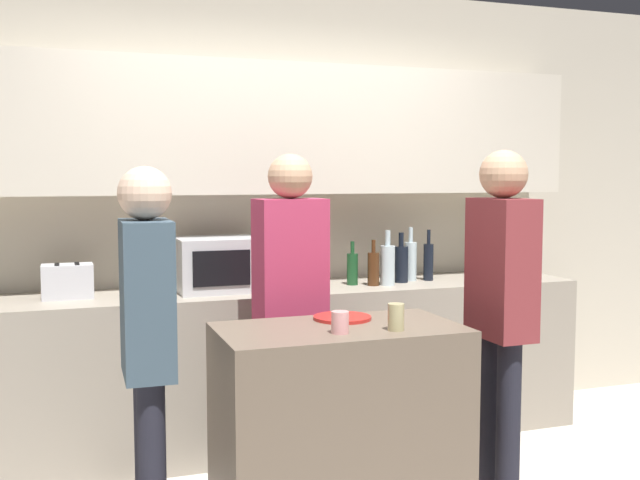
{
  "coord_description": "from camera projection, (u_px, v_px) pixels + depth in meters",
  "views": [
    {
      "loc": [
        -1.2,
        -2.71,
        1.56
      ],
      "look_at": [
        -0.09,
        0.48,
        1.27
      ],
      "focal_mm": 42.0,
      "sensor_mm": 36.0,
      "label": 1
    }
  ],
  "objects": [
    {
      "name": "bottle_4",
      "position": [
        410.0,
        260.0,
        4.59
      ],
      "size": [
        0.08,
        0.08,
        0.33
      ],
      "color": "silver",
      "rests_on": "back_counter"
    },
    {
      "name": "person_right",
      "position": [
        291.0,
        291.0,
        3.67
      ],
      "size": [
        0.36,
        0.22,
        1.66
      ],
      "rotation": [
        0.0,
        0.0,
        -3.05
      ],
      "color": "black",
      "rests_on": "ground_plane"
    },
    {
      "name": "bottle_2",
      "position": [
        388.0,
        264.0,
        4.4
      ],
      "size": [
        0.09,
        0.09,
        0.32
      ],
      "color": "silver",
      "rests_on": "back_counter"
    },
    {
      "name": "back_counter",
      "position": [
        283.0,
        366.0,
        4.34
      ],
      "size": [
        3.6,
        0.62,
        0.91
      ],
      "color": "gray",
      "rests_on": "ground_plane"
    },
    {
      "name": "kitchen_island",
      "position": [
        339.0,
        431.0,
        3.22
      ],
      "size": [
        1.04,
        0.58,
        0.92
      ],
      "color": "brown",
      "rests_on": "ground_plane"
    },
    {
      "name": "cup_1",
      "position": [
        340.0,
        322.0,
        3.04
      ],
      "size": [
        0.07,
        0.07,
        0.09
      ],
      "color": "pink",
      "rests_on": "kitchen_island"
    },
    {
      "name": "toaster",
      "position": [
        68.0,
        281.0,
        3.93
      ],
      "size": [
        0.26,
        0.16,
        0.18
      ],
      "color": "silver",
      "rests_on": "back_counter"
    },
    {
      "name": "person_left",
      "position": [
        501.0,
        297.0,
        3.44
      ],
      "size": [
        0.22,
        0.34,
        1.67
      ],
      "rotation": [
        0.0,
        0.0,
        -4.7
      ],
      "color": "black",
      "rests_on": "ground_plane"
    },
    {
      "name": "plate_on_island",
      "position": [
        342.0,
        318.0,
        3.34
      ],
      "size": [
        0.26,
        0.26,
        0.01
      ],
      "color": "red",
      "rests_on": "kitchen_island"
    },
    {
      "name": "person_center",
      "position": [
        148.0,
        333.0,
        2.93
      ],
      "size": [
        0.21,
        0.34,
        1.59
      ],
      "rotation": [
        0.0,
        0.0,
        -1.59
      ],
      "color": "black",
      "rests_on": "ground_plane"
    },
    {
      "name": "cup_0",
      "position": [
        396.0,
        317.0,
        3.1
      ],
      "size": [
        0.07,
        0.07,
        0.11
      ],
      "color": "tan",
      "rests_on": "kitchen_island"
    },
    {
      "name": "bottle_5",
      "position": [
        428.0,
        261.0,
        4.6
      ],
      "size": [
        0.06,
        0.06,
        0.31
      ],
      "color": "black",
      "rests_on": "back_counter"
    },
    {
      "name": "microwave",
      "position": [
        223.0,
        264.0,
        4.2
      ],
      "size": [
        0.52,
        0.39,
        0.3
      ],
      "color": "#B7BABC",
      "rests_on": "back_counter"
    },
    {
      "name": "bottle_3",
      "position": [
        401.0,
        263.0,
        4.52
      ],
      "size": [
        0.09,
        0.09,
        0.3
      ],
      "color": "black",
      "rests_on": "back_counter"
    },
    {
      "name": "back_wall",
      "position": [
        269.0,
        179.0,
        4.5
      ],
      "size": [
        6.4,
        0.4,
        2.7
      ],
      "color": "beige",
      "rests_on": "ground_plane"
    },
    {
      "name": "bottle_0",
      "position": [
        352.0,
        268.0,
        4.42
      ],
      "size": [
        0.07,
        0.07,
        0.26
      ],
      "color": "#194723",
      "rests_on": "back_counter"
    },
    {
      "name": "potted_plant",
      "position": [
        507.0,
        245.0,
        4.8
      ],
      "size": [
        0.14,
        0.14,
        0.39
      ],
      "color": "brown",
      "rests_on": "back_counter"
    },
    {
      "name": "bottle_1",
      "position": [
        373.0,
        268.0,
        4.39
      ],
      "size": [
        0.07,
        0.07,
        0.27
      ],
      "color": "#472814",
      "rests_on": "back_counter"
    }
  ]
}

